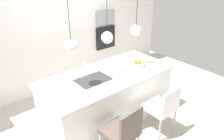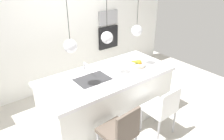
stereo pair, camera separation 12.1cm
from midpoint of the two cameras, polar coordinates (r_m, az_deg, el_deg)
name	(u,v)px [view 2 (the right image)]	position (r m, az deg, el deg)	size (l,w,h in m)	color
floor	(108,116)	(4.21, -0.26, -12.17)	(6.60, 6.60, 0.00)	#BCB7AD
back_wall	(62,31)	(4.90, -12.29, 10.03)	(6.00, 0.10, 2.60)	white
kitchen_island	(108,96)	(3.94, -0.27, -6.96)	(2.35, 1.07, 0.91)	white
sink_basin	(93,80)	(3.56, -4.18, -2.53)	(0.56, 0.40, 0.02)	#2D2D30
faucet	(85,67)	(3.66, -6.12, 0.77)	(0.02, 0.17, 0.22)	silver
fruit_bowl	(137,64)	(4.02, 7.52, 1.54)	(0.29, 0.29, 0.15)	beige
microwave	(108,18)	(5.41, -0.42, 13.67)	(0.54, 0.08, 0.34)	#9E9EA3
oven	(108,37)	(5.54, -0.40, 8.61)	(0.56, 0.08, 0.56)	black
chair_near	(120,131)	(3.12, 3.36, -15.86)	(0.47, 0.50, 0.92)	brown
chair_middle	(162,108)	(3.65, 14.06, -9.71)	(0.46, 0.45, 0.89)	white
pendant_light_left	(70,46)	(3.14, -9.84, 6.30)	(0.19, 0.19, 0.79)	silver
pendant_light_center	(107,37)	(3.47, -0.31, 8.60)	(0.19, 0.19, 0.79)	silver
pendant_light_right	(137,31)	(3.88, 7.46, 10.28)	(0.19, 0.19, 0.79)	silver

